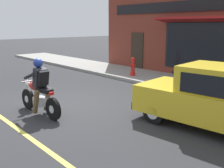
{
  "coord_description": "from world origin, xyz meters",
  "views": [
    {
      "loc": [
        -4.09,
        -7.0,
        2.52
      ],
      "look_at": [
        0.52,
        -1.83,
        0.95
      ],
      "focal_mm": 42.0,
      "sensor_mm": 36.0,
      "label": 1
    }
  ],
  "objects_px": {
    "motorcycle_with_rider": "(40,91)",
    "car_hatchback": "(215,98)",
    "trash_bin": "(204,75)",
    "fire_hydrant": "(133,67)"
  },
  "relations": [
    {
      "from": "trash_bin",
      "to": "fire_hydrant",
      "type": "distance_m",
      "value": 3.52
    },
    {
      "from": "fire_hydrant",
      "to": "motorcycle_with_rider",
      "type": "bearing_deg",
      "value": -162.38
    },
    {
      "from": "car_hatchback",
      "to": "motorcycle_with_rider",
      "type": "bearing_deg",
      "value": 125.57
    },
    {
      "from": "trash_bin",
      "to": "car_hatchback",
      "type": "bearing_deg",
      "value": -147.3
    },
    {
      "from": "fire_hydrant",
      "to": "car_hatchback",
      "type": "bearing_deg",
      "value": -117.76
    },
    {
      "from": "fire_hydrant",
      "to": "trash_bin",
      "type": "bearing_deg",
      "value": -84.31
    },
    {
      "from": "car_hatchback",
      "to": "fire_hydrant",
      "type": "relative_size",
      "value": 4.47
    },
    {
      "from": "motorcycle_with_rider",
      "to": "fire_hydrant",
      "type": "bearing_deg",
      "value": 17.62
    },
    {
      "from": "trash_bin",
      "to": "fire_hydrant",
      "type": "relative_size",
      "value": 1.11
    },
    {
      "from": "motorcycle_with_rider",
      "to": "car_hatchback",
      "type": "relative_size",
      "value": 0.51
    }
  ]
}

